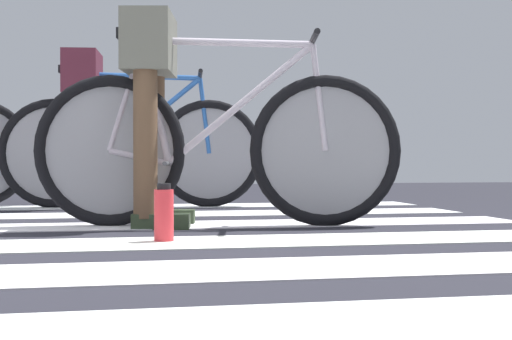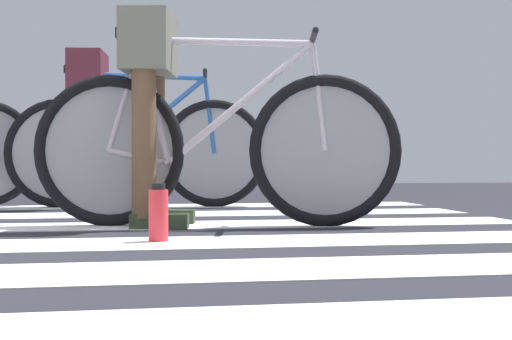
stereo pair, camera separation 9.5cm
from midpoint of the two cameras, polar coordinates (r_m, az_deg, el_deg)
name	(u,v)px [view 2 (the right image)]	position (r m, az deg, el deg)	size (l,w,h in m)	color
bicycle_1_of_3	(216,145)	(3.59, -2.27, 1.89)	(1.71, 0.56, 0.93)	black
cyclist_1_of_3	(150,89)	(3.64, -7.19, 6.01)	(0.38, 0.45, 1.00)	brown
bicycle_2_of_3	(136,149)	(5.10, -8.40, 1.55)	(1.73, 0.52, 0.93)	black
cyclist_2_of_3	(89,107)	(5.15, -11.87, 4.62)	(0.35, 0.43, 1.02)	brown
water_bottle	(158,214)	(2.94, -6.38, -3.29)	(0.07, 0.07, 0.22)	red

